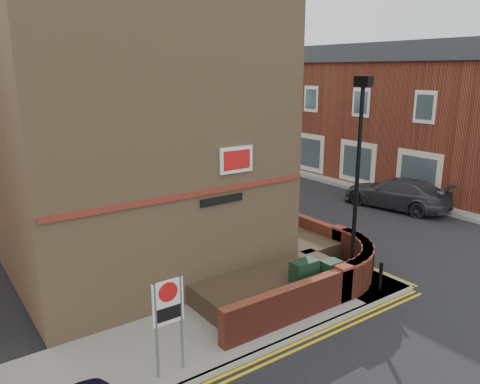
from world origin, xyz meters
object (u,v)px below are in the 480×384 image
object	(u,v)px
zone_sign	(168,310)
lamppost	(357,183)
silver_car_near	(216,184)
utility_cabinet_large	(304,280)

from	to	relation	value
zone_sign	lamppost	bearing A→B (deg)	6.07
lamppost	silver_car_near	xyz separation A→B (m)	(2.47, 11.63, -2.68)
utility_cabinet_large	silver_car_near	xyz separation A→B (m)	(4.37, 11.53, -0.06)
lamppost	zone_sign	distance (m)	6.85
lamppost	zone_sign	xyz separation A→B (m)	(-6.60, -0.70, -1.70)
zone_sign	silver_car_near	distance (m)	15.34
zone_sign	silver_car_near	size ratio (longest dim) A/B	0.55
utility_cabinet_large	zone_sign	size ratio (longest dim) A/B	0.55
lamppost	utility_cabinet_large	world-z (taller)	lamppost
utility_cabinet_large	silver_car_near	distance (m)	12.33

